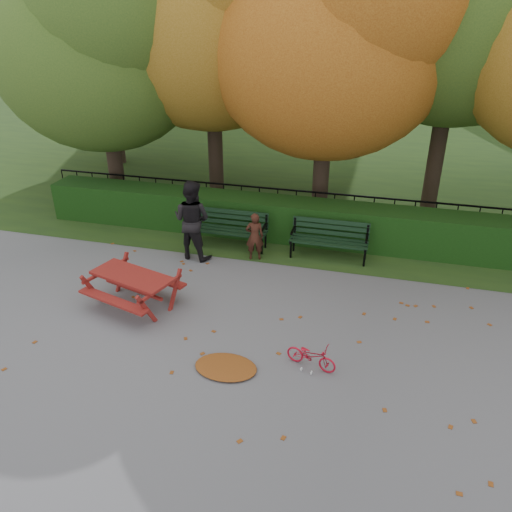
% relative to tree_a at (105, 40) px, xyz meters
% --- Properties ---
extents(ground, '(90.00, 90.00, 0.00)m').
position_rel_tree_a_xyz_m(ground, '(5.19, -5.58, -4.52)').
color(ground, slate).
rests_on(ground, ground).
extents(grass_strip, '(90.00, 90.00, 0.00)m').
position_rel_tree_a_xyz_m(grass_strip, '(5.19, 8.42, -4.52)').
color(grass_strip, '#203917').
rests_on(grass_strip, ground).
extents(hedge, '(13.00, 0.90, 1.00)m').
position_rel_tree_a_xyz_m(hedge, '(5.19, -1.08, -4.02)').
color(hedge, black).
rests_on(hedge, ground).
extents(iron_fence, '(14.00, 0.04, 1.02)m').
position_rel_tree_a_xyz_m(iron_fence, '(5.19, -0.28, -3.98)').
color(iron_fence, black).
rests_on(iron_fence, ground).
extents(tree_a, '(5.88, 5.60, 7.48)m').
position_rel_tree_a_xyz_m(tree_a, '(0.00, 0.00, 0.00)').
color(tree_a, '#2F2219').
rests_on(tree_a, ground).
extents(tree_b, '(6.72, 6.40, 8.79)m').
position_rel_tree_a_xyz_m(tree_b, '(2.74, 1.17, 0.88)').
color(tree_b, '#2F2219').
rests_on(tree_b, ground).
extents(tree_c, '(6.30, 6.00, 8.00)m').
position_rel_tree_a_xyz_m(tree_c, '(6.02, 0.38, 0.30)').
color(tree_c, '#2F2219').
rests_on(tree_c, ground).
extents(bench_left, '(1.80, 0.57, 0.88)m').
position_rel_tree_a_xyz_m(bench_left, '(3.89, -1.88, -4.00)').
color(bench_left, black).
rests_on(bench_left, ground).
extents(bench_right, '(1.80, 0.57, 0.88)m').
position_rel_tree_a_xyz_m(bench_right, '(6.29, -1.88, -4.00)').
color(bench_right, black).
rests_on(bench_right, ground).
extents(picnic_table, '(1.93, 1.71, 0.79)m').
position_rel_tree_a_xyz_m(picnic_table, '(2.86, -4.98, -3.98)').
color(picnic_table, maroon).
rests_on(picnic_table, ground).
extents(leaf_pile, '(1.22, 1.01, 0.07)m').
position_rel_tree_a_xyz_m(leaf_pile, '(5.19, -6.36, -4.48)').
color(leaf_pile, maroon).
rests_on(leaf_pile, ground).
extents(leaf_scatter, '(9.00, 5.70, 0.01)m').
position_rel_tree_a_xyz_m(leaf_scatter, '(5.19, -5.28, -4.51)').
color(leaf_scatter, maroon).
rests_on(leaf_scatter, ground).
extents(child, '(0.48, 0.38, 1.15)m').
position_rel_tree_a_xyz_m(child, '(4.63, -2.42, -3.95)').
color(child, '#3A1C12').
rests_on(child, ground).
extents(adult, '(1.02, 0.86, 1.87)m').
position_rel_tree_a_xyz_m(adult, '(3.21, -2.68, -3.58)').
color(adult, black).
rests_on(adult, ground).
extents(bicycle, '(0.91, 0.51, 0.45)m').
position_rel_tree_a_xyz_m(bicycle, '(6.54, -5.95, -4.29)').
color(bicycle, red).
rests_on(bicycle, ground).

